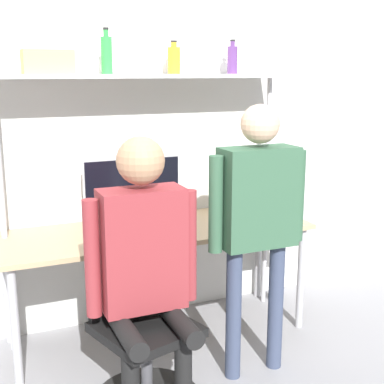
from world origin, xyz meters
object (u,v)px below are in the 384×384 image
(bottle_purple, at_px, (232,59))
(storage_box, at_px, (48,62))
(laptop, at_px, (125,230))
(person_seated, at_px, (144,254))
(person_standing, at_px, (258,208))
(bottle_green, at_px, (107,54))
(office_chair, at_px, (142,355))
(cell_phone, at_px, (169,234))
(bottle_amber, at_px, (174,60))
(monitor, at_px, (133,186))

(bottle_purple, xyz_separation_m, storage_box, (-1.23, 0.00, -0.03))
(bottle_purple, height_order, storage_box, bottle_purple)
(laptop, xyz_separation_m, storage_box, (-0.36, 0.31, 1.00))
(person_seated, relative_size, person_standing, 0.91)
(person_seated, height_order, bottle_green, bottle_green)
(office_chair, bearing_deg, bottle_green, 84.11)
(storage_box, bearing_deg, bottle_purple, 0.00)
(office_chair, relative_size, storage_box, 3.10)
(laptop, bearing_deg, cell_phone, -7.59)
(cell_phone, xyz_separation_m, person_standing, (0.34, -0.49, 0.25))
(cell_phone, distance_m, office_chair, 0.79)
(bottle_purple, bearing_deg, bottle_green, -180.00)
(bottle_green, xyz_separation_m, bottle_amber, (0.45, 0.00, -0.03))
(monitor, distance_m, person_seated, 0.95)
(cell_phone, relative_size, bottle_green, 0.54)
(person_standing, height_order, bottle_green, bottle_green)
(monitor, xyz_separation_m, cell_phone, (0.12, -0.34, -0.25))
(laptop, relative_size, person_seated, 0.24)
(laptop, relative_size, bottle_green, 1.22)
(laptop, height_order, bottle_purple, bottle_purple)
(person_standing, height_order, storage_box, storage_box)
(bottle_purple, height_order, bottle_green, bottle_green)
(storage_box, bearing_deg, cell_phone, -29.20)
(person_seated, xyz_separation_m, bottle_green, (0.08, 0.91, 0.99))
(cell_phone, bearing_deg, monitor, 109.96)
(person_seated, distance_m, bottle_green, 1.35)
(person_standing, xyz_separation_m, bottle_purple, (0.26, 0.84, 0.82))
(bottle_purple, relative_size, bottle_green, 0.81)
(monitor, distance_m, bottle_green, 0.85)
(person_standing, relative_size, bottle_green, 5.65)
(office_chair, bearing_deg, bottle_amber, 58.43)
(monitor, relative_size, person_seated, 0.46)
(person_standing, bearing_deg, bottle_purple, 72.63)
(bottle_amber, xyz_separation_m, storage_box, (-0.80, -0.00, -0.02))
(monitor, xyz_separation_m, bottle_green, (-0.14, 0.01, 0.84))
(laptop, distance_m, cell_phone, 0.28)
(monitor, bearing_deg, storage_box, 179.22)
(monitor, distance_m, person_standing, 0.95)
(bottle_green, distance_m, storage_box, 0.36)
(bottle_purple, bearing_deg, storage_box, 180.00)
(laptop, bearing_deg, office_chair, -98.88)
(monitor, distance_m, storage_box, 0.94)
(person_seated, xyz_separation_m, bottle_purple, (0.95, 0.91, 0.97))
(person_seated, distance_m, storage_box, 1.35)
(laptop, height_order, person_seated, person_seated)
(office_chair, height_order, bottle_green, bottle_green)
(monitor, relative_size, bottle_green, 2.36)
(cell_phone, xyz_separation_m, office_chair, (-0.36, -0.52, -0.48))
(storage_box, bearing_deg, person_standing, -40.73)
(cell_phone, relative_size, person_seated, 0.10)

